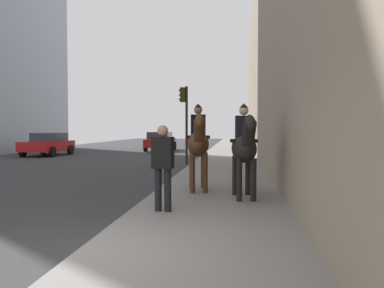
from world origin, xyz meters
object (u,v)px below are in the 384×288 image
object	(u,v)px
pedestrian_greeting	(163,162)
mounted_horse_far	(244,147)
car_far_lane	(160,141)
traffic_light_near_curb	(185,112)
mounted_horse_near	(198,142)
car_mid_lane	(48,144)

from	to	relation	value
pedestrian_greeting	mounted_horse_far	bearing A→B (deg)	-36.57
pedestrian_greeting	car_far_lane	size ratio (longest dim) A/B	0.37
traffic_light_near_curb	mounted_horse_far	bearing A→B (deg)	-164.83
mounted_horse_near	car_far_lane	size ratio (longest dim) A/B	0.50
car_mid_lane	traffic_light_near_curb	bearing A→B (deg)	63.14
mounted_horse_near	car_mid_lane	distance (m)	17.79
mounted_horse_near	traffic_light_near_curb	distance (m)	9.05
mounted_horse_far	car_far_lane	distance (m)	22.08
mounted_horse_far	pedestrian_greeting	distance (m)	2.33
car_far_lane	traffic_light_near_curb	bearing A→B (deg)	-164.31
car_mid_lane	traffic_light_near_curb	distance (m)	10.89
pedestrian_greeting	car_mid_lane	bearing A→B (deg)	39.69
mounted_horse_near	car_mid_lane	world-z (taller)	mounted_horse_near
mounted_horse_far	pedestrian_greeting	size ratio (longest dim) A/B	1.31
mounted_horse_near	pedestrian_greeting	xyz separation A→B (m)	(-2.69, 0.44, -0.29)
car_far_lane	mounted_horse_far	bearing A→B (deg)	-164.90
mounted_horse_near	mounted_horse_far	size ratio (longest dim) A/B	1.03
car_mid_lane	car_far_lane	bearing A→B (deg)	137.56
pedestrian_greeting	car_mid_lane	world-z (taller)	pedestrian_greeting
mounted_horse_near	car_far_lane	xyz separation A→B (m)	(20.20, 4.85, -0.62)
pedestrian_greeting	traffic_light_near_curb	bearing A→B (deg)	12.95
mounted_horse_far	pedestrian_greeting	world-z (taller)	mounted_horse_far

